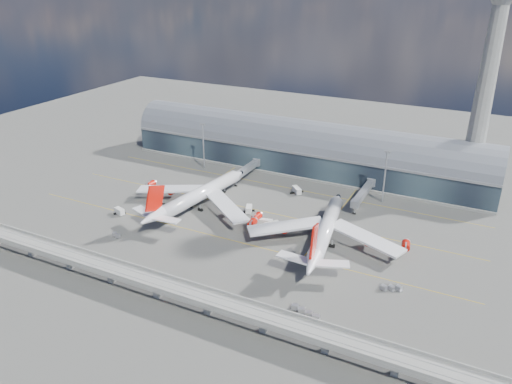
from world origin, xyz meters
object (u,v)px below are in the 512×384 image
at_px(service_truck_2, 264,222).
at_px(service_truck_1, 120,211).
at_px(control_tower, 485,90).
at_px(service_truck_3, 272,225).
at_px(airliner_right, 325,231).
at_px(cargo_train_1, 305,312).
at_px(service_truck_5, 297,190).
at_px(cargo_train_0, 116,235).
at_px(service_truck_4, 249,209).
at_px(floodlight_mast_right, 385,175).
at_px(service_truck_0, 159,203).
at_px(floodlight_mast_left, 203,145).
at_px(airliner_left, 197,196).
at_px(cargo_train_2, 391,288).

bearing_deg(service_truck_2, service_truck_1, 94.27).
relative_size(control_tower, service_truck_3, 15.76).
bearing_deg(control_tower, service_truck_3, -132.77).
xyz_separation_m(control_tower, airliner_right, (-46.30, -78.13, -45.94)).
bearing_deg(service_truck_2, cargo_train_1, -155.58).
bearing_deg(airliner_right, service_truck_5, 116.20).
height_order(airliner_right, cargo_train_0, airliner_right).
xyz_separation_m(service_truck_5, cargo_train_0, (-50.21, -74.79, -0.84)).
height_order(airliner_right, service_truck_3, airliner_right).
bearing_deg(service_truck_4, service_truck_3, -52.39).
distance_m(floodlight_mast_right, service_truck_4, 65.91).
relative_size(control_tower, service_truck_0, 14.78).
bearing_deg(cargo_train_0, floodlight_mast_left, -8.15).
height_order(airliner_left, cargo_train_1, airliner_left).
bearing_deg(cargo_train_1, floodlight_mast_right, -14.25).
relative_size(service_truck_0, cargo_train_2, 0.92).
relative_size(service_truck_1, cargo_train_2, 0.73).
bearing_deg(service_truck_3, service_truck_2, -162.06).
distance_m(control_tower, airliner_right, 101.77).
bearing_deg(service_truck_1, service_truck_3, -57.75).
bearing_deg(cargo_train_1, control_tower, -29.67).
distance_m(service_truck_1, cargo_train_0, 21.52).
bearing_deg(floodlight_mast_right, control_tower, 38.66).
height_order(control_tower, cargo_train_1, control_tower).
relative_size(service_truck_4, cargo_train_0, 1.29).
bearing_deg(cargo_train_1, cargo_train_0, 68.57).
bearing_deg(airliner_left, cargo_train_2, -7.11).
relative_size(floodlight_mast_left, service_truck_0, 3.69).
bearing_deg(cargo_train_0, control_tower, -62.81).
xyz_separation_m(service_truck_4, cargo_train_0, (-38.78, -45.09, -0.81)).
distance_m(floodlight_mast_left, cargo_train_2, 140.04).
xyz_separation_m(floodlight_mast_left, cargo_train_1, (98.44, -96.71, -12.69)).
bearing_deg(service_truck_2, airliner_right, -110.08).
distance_m(airliner_left, service_truck_0, 19.10).
relative_size(service_truck_0, service_truck_5, 1.08).
distance_m(airliner_left, service_truck_5, 50.61).
relative_size(airliner_right, service_truck_5, 10.75).
xyz_separation_m(floodlight_mast_right, airliner_left, (-75.50, -45.40, -7.46)).
bearing_deg(cargo_train_0, floodlight_mast_right, -61.69).
xyz_separation_m(airliner_left, cargo_train_0, (-15.07, -38.65, -5.39)).
relative_size(airliner_left, service_truck_4, 11.80).
distance_m(airliner_left, service_truck_3, 40.09).
relative_size(control_tower, cargo_train_0, 22.12).
distance_m(airliner_right, service_truck_3, 24.89).
height_order(floodlight_mast_right, service_truck_3, floodlight_mast_right).
bearing_deg(floodlight_mast_left, floodlight_mast_right, 0.00).
bearing_deg(cargo_train_2, airliner_left, 98.39).
bearing_deg(floodlight_mast_right, airliner_left, -148.98).
relative_size(airliner_right, service_truck_4, 11.51).
bearing_deg(service_truck_5, service_truck_1, 177.44).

